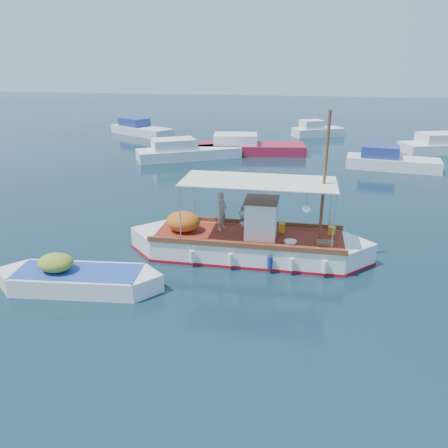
# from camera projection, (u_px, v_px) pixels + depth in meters

# --- Properties ---
(ground) EXTENTS (160.00, 160.00, 0.00)m
(ground) POSITION_uv_depth(u_px,v_px,m) (254.00, 262.00, 16.91)
(ground) COLOR black
(ground) RESTS_ON ground
(fishing_caique) EXTENTS (9.75, 2.79, 5.95)m
(fishing_caique) POSITION_uv_depth(u_px,v_px,m) (247.00, 244.00, 17.27)
(fishing_caique) COLOR white
(fishing_caique) RESTS_ON ground
(dinghy) EXTENTS (5.86, 2.08, 1.44)m
(dinghy) POSITION_uv_depth(u_px,v_px,m) (77.00, 280.00, 14.88)
(dinghy) COLOR white
(dinghy) RESTS_ON ground
(bg_boat_nw) EXTENTS (8.12, 5.94, 1.80)m
(bg_boat_nw) POSITION_uv_depth(u_px,v_px,m) (186.00, 152.00, 34.02)
(bg_boat_nw) COLOR silver
(bg_boat_nw) RESTS_ON ground
(bg_boat_n) EXTENTS (8.99, 3.99, 1.80)m
(bg_boat_n) POSITION_uv_depth(u_px,v_px,m) (248.00, 148.00, 35.84)
(bg_boat_n) COLOR maroon
(bg_boat_n) RESTS_ON ground
(bg_boat_ne) EXTENTS (6.54, 3.05, 1.80)m
(bg_boat_ne) POSITION_uv_depth(u_px,v_px,m) (390.00, 162.00, 30.93)
(bg_boat_ne) COLOR silver
(bg_boat_ne) RESTS_ON ground
(bg_boat_far_w) EXTENTS (7.33, 5.48, 1.80)m
(bg_boat_far_w) POSITION_uv_depth(u_px,v_px,m) (140.00, 130.00, 44.79)
(bg_boat_far_w) COLOR silver
(bg_boat_far_w) RESTS_ON ground
(bg_boat_far_n) EXTENTS (5.35, 4.06, 1.80)m
(bg_boat_far_n) POSITION_uv_depth(u_px,v_px,m) (317.00, 131.00, 43.87)
(bg_boat_far_n) COLOR silver
(bg_boat_far_n) RESTS_ON ground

